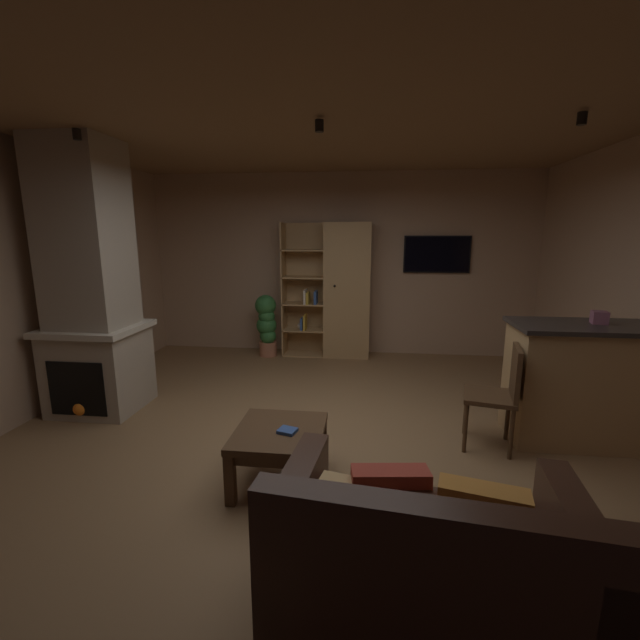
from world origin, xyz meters
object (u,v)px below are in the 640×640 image
(coffee_table, at_px, (280,440))
(potted_floor_plant, at_px, (267,323))
(bookshelf_cabinet, at_px, (341,292))
(wall_mounted_tv, at_px, (437,254))
(tissue_box, at_px, (599,318))
(stone_fireplace, at_px, (91,294))
(dining_chair, at_px, (500,390))
(leather_couch, at_px, (424,564))
(table_book_0, at_px, (287,431))
(kitchen_bar_counter, at_px, (597,384))

(coffee_table, height_order, potted_floor_plant, potted_floor_plant)
(bookshelf_cabinet, bearing_deg, wall_mounted_tv, 8.52)
(tissue_box, height_order, potted_floor_plant, tissue_box)
(stone_fireplace, bearing_deg, potted_floor_plant, 58.85)
(stone_fireplace, xyz_separation_m, dining_chair, (3.97, -0.39, -0.72))
(wall_mounted_tv, bearing_deg, leather_couch, -98.52)
(table_book_0, bearing_deg, dining_chair, 24.70)
(table_book_0, xyz_separation_m, dining_chair, (1.71, 0.78, 0.09))
(table_book_0, xyz_separation_m, potted_floor_plant, (-0.97, 3.31, 0.08))
(stone_fireplace, height_order, kitchen_bar_counter, stone_fireplace)
(kitchen_bar_counter, distance_m, table_book_0, 2.78)
(stone_fireplace, height_order, leather_couch, stone_fireplace)
(leather_couch, xyz_separation_m, table_book_0, (-0.86, 1.01, 0.13))
(dining_chair, bearing_deg, coffee_table, -157.21)
(tissue_box, height_order, coffee_table, tissue_box)
(tissue_box, bearing_deg, table_book_0, -157.84)
(coffee_table, distance_m, wall_mounted_tv, 4.16)
(coffee_table, height_order, dining_chair, dining_chair)
(stone_fireplace, bearing_deg, kitchen_bar_counter, -2.03)
(bookshelf_cabinet, height_order, wall_mounted_tv, bookshelf_cabinet)
(potted_floor_plant, distance_m, wall_mounted_tv, 2.75)
(kitchen_bar_counter, distance_m, dining_chair, 0.91)
(bookshelf_cabinet, bearing_deg, table_book_0, -92.54)
(kitchen_bar_counter, height_order, tissue_box, tissue_box)
(potted_floor_plant, bearing_deg, stone_fireplace, -121.15)
(leather_couch, bearing_deg, table_book_0, 130.37)
(tissue_box, relative_size, coffee_table, 0.17)
(dining_chair, height_order, potted_floor_plant, potted_floor_plant)
(potted_floor_plant, bearing_deg, coffee_table, -74.62)
(stone_fireplace, height_order, tissue_box, stone_fireplace)
(tissue_box, xyz_separation_m, wall_mounted_tv, (-1.00, 2.64, 0.42))
(wall_mounted_tv, bearing_deg, dining_chair, -87.10)
(stone_fireplace, relative_size, coffee_table, 4.01)
(coffee_table, relative_size, dining_chair, 0.75)
(kitchen_bar_counter, xyz_separation_m, potted_floor_plant, (-3.56, 2.31, -0.02))
(tissue_box, bearing_deg, bookshelf_cabinet, 134.72)
(stone_fireplace, distance_m, coffee_table, 2.63)
(tissue_box, relative_size, table_book_0, 0.94)
(dining_chair, bearing_deg, leather_couch, -115.34)
(coffee_table, relative_size, wall_mounted_tv, 0.71)
(table_book_0, relative_size, dining_chair, 0.14)
(tissue_box, distance_m, potted_floor_plant, 4.24)
(stone_fireplace, relative_size, wall_mounted_tv, 2.84)
(stone_fireplace, distance_m, table_book_0, 2.67)
(table_book_0, distance_m, wall_mounted_tv, 4.15)
(table_book_0, bearing_deg, stone_fireplace, 152.55)
(coffee_table, distance_m, potted_floor_plant, 3.40)
(wall_mounted_tv, bearing_deg, coffee_table, -114.08)
(leather_couch, distance_m, coffee_table, 1.40)
(potted_floor_plant, height_order, wall_mounted_tv, wall_mounted_tv)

